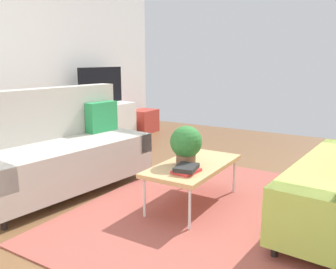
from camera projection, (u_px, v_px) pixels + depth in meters
name	position (u px, v px, depth m)	size (l,w,h in m)	color
ground_plane	(185.00, 199.00, 3.63)	(7.68, 7.68, 0.00)	brown
wall_far	(5.00, 56.00, 4.77)	(6.40, 0.12, 2.90)	white
area_rug	(209.00, 210.00, 3.35)	(2.90, 2.20, 0.01)	#9E4C42
couch_beige	(61.00, 150.00, 3.82)	(1.98, 1.05, 1.10)	#B2ADA3
coffee_table	(193.00, 166.00, 3.41)	(1.10, 0.56, 0.42)	tan
tv_console	(102.00, 124.00, 6.06)	(1.40, 0.44, 0.64)	silver
tv	(101.00, 87.00, 5.92)	(1.00, 0.20, 0.64)	black
storage_trunk	(144.00, 121.00, 6.95)	(0.52, 0.40, 0.44)	#B2382D
potted_plant	(186.00, 144.00, 3.34)	(0.30, 0.30, 0.37)	brown
table_book_0	(186.00, 171.00, 3.14)	(0.24, 0.18, 0.03)	red
table_book_1	(186.00, 168.00, 3.13)	(0.24, 0.18, 0.04)	#262626
vase_0	(73.00, 105.00, 5.53)	(0.12, 0.12, 0.13)	#33B29E
vase_1	(82.00, 103.00, 5.68)	(0.13, 0.13, 0.15)	silver
bottle_0	(94.00, 100.00, 5.78)	(0.04, 0.04, 0.22)	red
bottle_1	(98.00, 102.00, 5.87)	(0.04, 0.04, 0.16)	#3F8C4C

